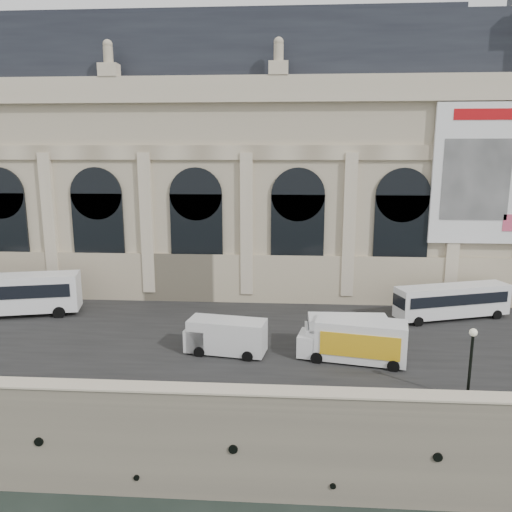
% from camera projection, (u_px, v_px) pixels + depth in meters
% --- Properties ---
extents(ground, '(260.00, 260.00, 0.00)m').
position_uv_depth(ground, '(202.00, 500.00, 30.72)').
color(ground, black).
rests_on(ground, ground).
extents(quay, '(160.00, 70.00, 6.00)m').
position_uv_depth(quay, '(248.00, 295.00, 64.30)').
color(quay, gray).
rests_on(quay, ground).
extents(street, '(160.00, 24.00, 0.06)m').
position_uv_depth(street, '(228.00, 329.00, 43.17)').
color(street, '#2D2D2D').
rests_on(street, quay).
extents(parapet, '(160.00, 1.40, 1.21)m').
position_uv_depth(parapet, '(201.00, 397.00, 29.96)').
color(parapet, gray).
rests_on(parapet, quay).
extents(museum, '(69.00, 18.70, 29.10)m').
position_uv_depth(museum, '(193.00, 164.00, 57.23)').
color(museum, '#B5A88B').
rests_on(museum, quay).
extents(bus_left, '(13.54, 5.80, 3.91)m').
position_uv_depth(bus_left, '(4.00, 294.00, 46.05)').
color(bus_left, white).
rests_on(bus_left, quay).
extents(bus_right, '(10.91, 5.34, 3.17)m').
position_uv_depth(bus_right, '(452.00, 300.00, 45.44)').
color(bus_right, white).
rests_on(bus_right, quay).
extents(van_b, '(6.31, 3.21, 2.68)m').
position_uv_depth(van_b, '(222.00, 336.00, 37.74)').
color(van_b, silver).
rests_on(van_b, quay).
extents(van_c, '(6.25, 2.68, 2.76)m').
position_uv_depth(van_c, '(342.00, 334.00, 38.13)').
color(van_c, white).
rests_on(van_c, quay).
extents(box_truck, '(8.05, 3.94, 3.11)m').
position_uv_depth(box_truck, '(354.00, 341.00, 36.31)').
color(box_truck, white).
rests_on(box_truck, quay).
extents(lamp_right, '(0.48, 0.48, 4.72)m').
position_uv_depth(lamp_right, '(470.00, 366.00, 30.19)').
color(lamp_right, black).
rests_on(lamp_right, quay).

